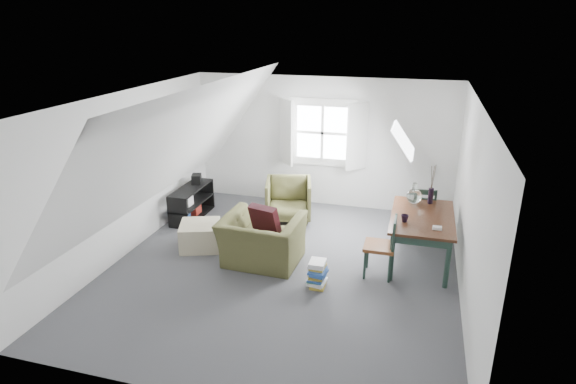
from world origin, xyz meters
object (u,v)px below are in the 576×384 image
(armchair_far, at_px, (288,218))
(magazine_stack, at_px, (317,274))
(dining_chair_far, at_px, (423,211))
(dining_table, at_px, (422,222))
(dining_chair_near, at_px, (382,245))
(media_shelf, at_px, (191,204))
(ottoman, at_px, (200,235))
(armchair_near, at_px, (262,263))

(armchair_far, xyz_separation_m, magazine_stack, (1.03, -2.19, 0.19))
(dining_chair_far, distance_m, magazine_stack, 2.42)
(dining_table, bearing_deg, dining_chair_far, 88.84)
(dining_chair_near, bearing_deg, media_shelf, -104.76)
(media_shelf, height_order, magazine_stack, media_shelf)
(dining_table, distance_m, media_shelf, 4.17)
(ottoman, bearing_deg, dining_chair_far, 21.15)
(magazine_stack, bearing_deg, media_shelf, 147.88)
(dining_chair_near, bearing_deg, armchair_near, -82.72)
(armchair_near, relative_size, dining_table, 0.76)
(armchair_far, distance_m, dining_table, 2.68)
(media_shelf, bearing_deg, magazine_stack, -31.00)
(armchair_far, bearing_deg, ottoman, -139.13)
(ottoman, bearing_deg, dining_table, 7.55)
(dining_table, height_order, magazine_stack, dining_table)
(armchair_far, distance_m, dining_chair_near, 2.52)
(dining_chair_near, xyz_separation_m, magazine_stack, (-0.81, -0.55, -0.29))
(armchair_near, bearing_deg, dining_chair_far, -143.33)
(armchair_near, xyz_separation_m, magazine_stack, (0.95, -0.44, 0.19))
(armchair_far, xyz_separation_m, dining_chair_far, (2.37, -0.20, 0.48))
(dining_chair_near, distance_m, media_shelf, 3.79)
(armchair_far, bearing_deg, dining_chair_far, -19.23)
(dining_chair_far, bearing_deg, armchair_far, -9.98)
(armchair_near, bearing_deg, dining_table, -160.81)
(dining_chair_far, distance_m, media_shelf, 4.13)
(dining_table, bearing_deg, magazine_stack, -140.43)
(media_shelf, bearing_deg, ottoman, -56.03)
(dining_table, bearing_deg, ottoman, -173.00)
(dining_table, bearing_deg, armchair_far, 155.07)
(ottoman, bearing_deg, magazine_stack, -17.84)
(armchair_far, xyz_separation_m, dining_chair_near, (1.84, -1.65, 0.47))
(dining_chair_far, bearing_deg, dining_chair_near, 64.63)
(dining_table, xyz_separation_m, dining_chair_near, (-0.52, -0.58, -0.18))
(dining_table, bearing_deg, dining_chair_near, -132.73)
(ottoman, distance_m, magazine_stack, 2.19)
(dining_chair_near, bearing_deg, magazine_stack, -52.31)
(dining_table, height_order, media_shelf, dining_table)
(ottoman, distance_m, dining_chair_near, 2.91)
(ottoman, height_order, dining_chair_far, dining_chair_far)
(ottoman, relative_size, media_shelf, 0.54)
(magazine_stack, bearing_deg, dining_table, 40.12)
(magazine_stack, bearing_deg, ottoman, 162.16)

